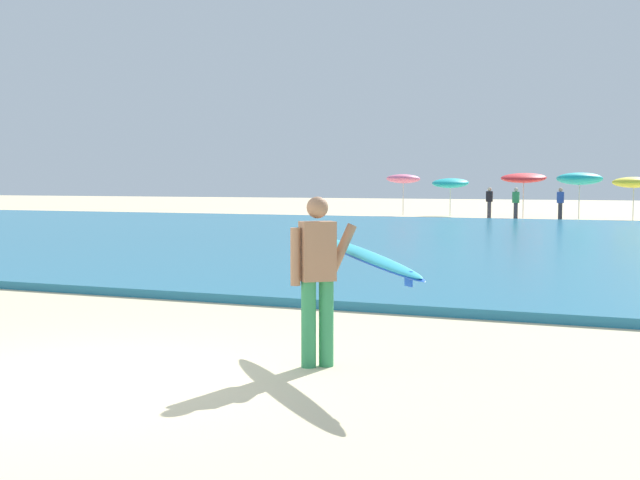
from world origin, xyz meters
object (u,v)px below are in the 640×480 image
Objects in this scene: beachgoer_near_row_right at (516,203)px; beach_umbrella_3 at (580,179)px; beach_umbrella_2 at (524,178)px; beachgoer_near_row_left at (560,203)px; surfer_with_board at (340,265)px; beach_umbrella_0 at (403,179)px; beachgoer_near_row_mid at (489,202)px; beach_umbrella_4 at (634,182)px; beach_umbrella_1 at (450,183)px.

beach_umbrella_3 is at bearing 40.72° from beachgoer_near_row_right.
beach_umbrella_2 is 1.51× the size of beachgoer_near_row_left.
surfer_with_board is at bearing -84.07° from beachgoer_near_row_right.
beachgoer_near_row_left is 1.00× the size of beachgoer_near_row_right.
beachgoer_near_row_left is (8.73, -2.93, -1.18)m from beach_umbrella_0.
beachgoer_near_row_left is (2.04, -1.88, -1.21)m from beach_umbrella_2.
beach_umbrella_0 is at bearing 162.06° from beachgoer_near_row_mid.
surfer_with_board is at bearing -88.92° from beach_umbrella_3.
beachgoer_near_row_left is at bearing -164.91° from beach_umbrella_4.
beach_umbrella_1 is at bearing 165.40° from beach_umbrella_4.
beach_umbrella_4 is at bearing -9.71° from beach_umbrella_0.
beach_umbrella_1 reaches higher than beachgoer_near_row_mid.
surfer_with_board is 35.01m from beach_umbrella_3.
beach_umbrella_0 is 1.10× the size of beach_umbrella_4.
beach_umbrella_4 reaches higher than beachgoer_near_row_right.
surfer_with_board is at bearing -81.72° from beachgoer_near_row_mid.
surfer_with_board is 33.20m from beachgoer_near_row_left.
beach_umbrella_2 is at bearing -19.43° from beach_umbrella_1.
beach_umbrella_1 reaches higher than surfer_with_board.
beach_umbrella_1 is 0.89× the size of beach_umbrella_3.
beachgoer_near_row_mid is at bearing -17.94° from beach_umbrella_0.
beachgoer_near_row_mid is (-1.61, -0.59, -1.21)m from beach_umbrella_2.
beach_umbrella_1 is at bearing 167.53° from beach_umbrella_3.
beach_umbrella_1 is at bearing 140.94° from beachgoer_near_row_mid.
beach_umbrella_2 is at bearing -8.96° from beach_umbrella_0.
beach_umbrella_0 is 9.28m from beachgoer_near_row_left.
beach_umbrella_2 is (4.14, -1.46, 0.27)m from beach_umbrella_1.
beachgoer_near_row_right is at bearing 95.93° from surfer_with_board.
beach_umbrella_2 is at bearing 90.22° from beachgoer_near_row_right.
beach_umbrella_3 is 4.54m from beachgoer_near_row_mid.
beach_umbrella_0 reaches higher than beach_umbrella_4.
beach_umbrella_1 is 4.40m from beach_umbrella_2.
beach_umbrella_4 is 6.99m from beachgoer_near_row_mid.
beach_umbrella_3 is at bearing -12.47° from beach_umbrella_1.
beach_umbrella_2 is at bearing 169.33° from beach_umbrella_4.
beachgoer_near_row_left is 1.00× the size of beachgoer_near_row_mid.
beachgoer_near_row_left is at bearing -18.56° from beach_umbrella_0.
beach_umbrella_2 is (-3.40, 35.05, 1.02)m from surfer_with_board.
beach_umbrella_0 is 1.47× the size of beachgoer_near_row_left.
surfer_with_board is 1.04× the size of beach_umbrella_3.
beachgoer_near_row_right is at bearing -139.28° from beach_umbrella_3.
surfer_with_board is 1.57× the size of beachgoer_near_row_right.
surfer_with_board is 37.29m from beach_umbrella_1.
beach_umbrella_0 is at bearing 171.04° from beach_umbrella_2.
surfer_with_board is at bearing -84.46° from beach_umbrella_2.
beachgoer_near_row_left is 3.87m from beachgoer_near_row_mid.
beach_umbrella_2 reaches higher than beach_umbrella_3.
surfer_with_board is 1.57× the size of beachgoer_near_row_left.
beach_umbrella_0 is (-10.09, 36.11, 0.99)m from surfer_with_board.
beach_umbrella_4 is (5.29, -1.00, -0.22)m from beach_umbrella_2.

